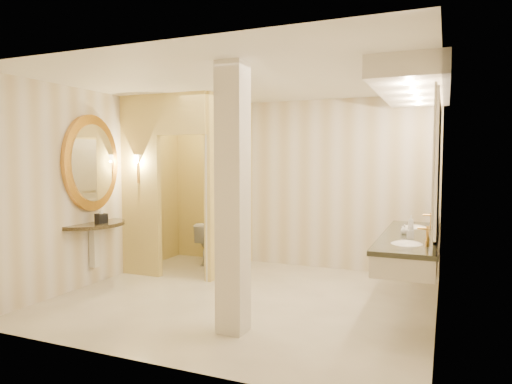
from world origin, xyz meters
TOP-DOWN VIEW (x-y plane):
  - floor at (0.00, 0.00)m, footprint 4.50×4.50m
  - ceiling at (0.00, 0.00)m, footprint 4.50×4.50m
  - wall_back at (0.00, 2.00)m, footprint 4.50×0.02m
  - wall_front at (0.00, -2.00)m, footprint 4.50×0.02m
  - wall_left at (-2.25, 0.00)m, footprint 0.02×4.00m
  - wall_right at (2.25, 0.00)m, footprint 0.02×4.00m
  - toilet_closet at (-1.11, 0.97)m, footprint 1.50×1.55m
  - wall_sconce at (-1.93, 0.43)m, footprint 0.14×0.14m
  - vanity at (1.98, 0.40)m, footprint 0.75×2.53m
  - console_shelf at (-2.21, -0.22)m, footprint 1.02×1.02m
  - pillar at (0.35, -1.05)m, footprint 0.28×0.28m
  - tissue_box at (-2.04, -0.24)m, footprint 0.17×0.17m
  - toilet at (-1.39, 1.63)m, footprint 0.58×0.77m
  - soap_bottle_a at (1.96, 0.09)m, footprint 0.08×0.08m
  - soap_bottle_b at (1.88, 0.39)m, footprint 0.10×0.10m
  - soap_bottle_c at (1.92, 0.73)m, footprint 0.08×0.08m

SIDE VIEW (x-z plane):
  - floor at x=0.00m, z-range 0.00..0.00m
  - toilet at x=-1.39m, z-range 0.00..0.70m
  - soap_bottle_b at x=1.88m, z-range 0.88..0.99m
  - tissue_box at x=-2.04m, z-range 0.88..1.01m
  - soap_bottle_a at x=1.96m, z-range 0.88..1.01m
  - soap_bottle_c at x=1.92m, z-range 0.88..1.06m
  - console_shelf at x=-2.21m, z-range 0.37..2.32m
  - wall_back at x=0.00m, z-range 0.00..2.70m
  - wall_front at x=0.00m, z-range 0.00..2.70m
  - wall_left at x=-2.25m, z-range 0.00..2.70m
  - wall_right at x=2.25m, z-range 0.00..2.70m
  - pillar at x=0.35m, z-range 0.00..2.70m
  - toilet_closet at x=-1.11m, z-range 0.04..2.74m
  - vanity at x=1.98m, z-range 0.58..2.67m
  - wall_sconce at x=-1.93m, z-range 1.52..1.94m
  - ceiling at x=0.00m, z-range 2.70..2.70m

